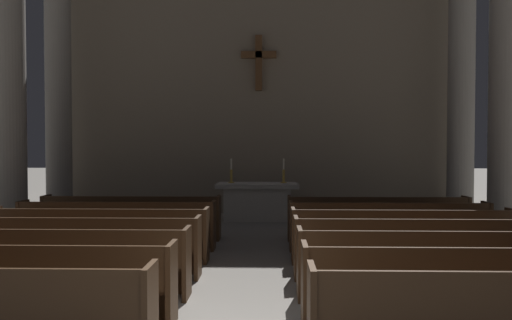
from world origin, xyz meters
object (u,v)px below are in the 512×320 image
(pew_right_row_5, at_px, (402,236))
(candlestick_right, at_px, (284,175))
(column_right_third, at_px, (506,81))
(column_right_fourth, at_px, (461,93))
(altar, at_px, (257,201))
(pew_left_row_6, at_px, (117,225))
(pew_right_row_4, at_px, (419,248))
(pew_right_row_7, at_px, (377,218))
(pew_right_row_3, at_px, (442,265))
(pew_right_row_6, at_px, (389,226))
(pew_left_row_4, at_px, (77,246))
(column_left_fourth, at_px, (58,94))
(pew_right_row_2, at_px, (473,286))
(candlestick_left, at_px, (231,175))
(pew_left_row_3, at_px, (48,262))
(pew_left_row_5, at_px, (99,235))
(pew_left_row_7, at_px, (132,217))
(pew_left_row_2, at_px, (8,283))
(column_left_third, at_px, (9,83))

(pew_right_row_5, bearing_deg, candlestick_right, 110.44)
(column_right_third, height_order, column_right_fourth, same)
(candlestick_right, bearing_deg, altar, -180.00)
(pew_left_row_6, relative_size, altar, 1.73)
(pew_right_row_4, distance_m, pew_right_row_7, 3.35)
(pew_left_row_6, xyz_separation_m, pew_right_row_3, (5.27, -3.35, 0.00))
(pew_right_row_6, bearing_deg, pew_left_row_4, -157.03)
(column_right_fourth, relative_size, altar, 3.18)
(column_left_fourth, relative_size, column_right_fourth, 1.00)
(pew_right_row_2, distance_m, pew_right_row_3, 1.12)
(pew_right_row_6, distance_m, column_right_fourth, 5.96)
(pew_right_row_4, bearing_deg, pew_right_row_2, -90.00)
(pew_right_row_4, distance_m, candlestick_left, 7.17)
(pew_left_row_3, height_order, pew_right_row_3, same)
(pew_left_row_5, distance_m, pew_right_row_4, 5.38)
(pew_left_row_3, xyz_separation_m, column_left_fourth, (-2.83, 7.70, 2.94))
(altar, bearing_deg, candlestick_right, 0.00)
(pew_right_row_4, distance_m, pew_right_row_6, 2.23)
(pew_left_row_4, relative_size, pew_left_row_5, 1.00)
(pew_left_row_4, bearing_deg, pew_left_row_6, 90.00)
(pew_left_row_7, relative_size, candlestick_left, 5.85)
(pew_left_row_3, relative_size, pew_left_row_7, 1.00)
(pew_right_row_7, height_order, candlestick_left, candlestick_left)
(pew_left_row_7, bearing_deg, candlestick_right, 41.55)
(pew_left_row_2, distance_m, pew_right_row_6, 6.91)
(pew_right_row_2, relative_size, candlestick_left, 5.85)
(altar, bearing_deg, column_left_third, -154.99)
(pew_left_row_5, bearing_deg, pew_left_row_7, 90.00)
(pew_left_row_3, xyz_separation_m, pew_right_row_3, (5.27, 0.00, 0.00))
(pew_left_row_2, distance_m, pew_right_row_2, 5.27)
(pew_left_row_2, xyz_separation_m, altar, (2.63, 8.54, 0.06))
(pew_left_row_5, height_order, pew_right_row_6, same)
(altar, bearing_deg, column_right_fourth, 2.93)
(pew_right_row_7, relative_size, column_right_fourth, 0.54)
(column_right_third, distance_m, candlestick_right, 5.83)
(column_left_fourth, bearing_deg, column_right_fourth, 0.00)
(pew_left_row_4, xyz_separation_m, pew_left_row_7, (0.00, 3.35, 0.00))
(pew_left_row_2, distance_m, pew_right_row_5, 6.24)
(pew_left_row_4, height_order, column_right_fourth, column_right_fourth)
(pew_left_row_4, distance_m, pew_right_row_4, 5.27)
(pew_left_row_2, height_order, column_left_third, column_left_third)
(column_right_third, height_order, candlestick_left, column_right_third)
(column_right_fourth, height_order, candlestick_left, column_right_fourth)
(pew_right_row_2, bearing_deg, candlestick_right, 102.76)
(pew_right_row_5, bearing_deg, pew_right_row_3, -90.00)
(candlestick_right, bearing_deg, pew_left_row_4, -117.87)
(pew_left_row_3, xyz_separation_m, pew_left_row_5, (0.00, 2.23, 0.00))
(column_right_fourth, distance_m, altar, 6.18)
(pew_left_row_2, distance_m, candlestick_left, 8.78)
(pew_left_row_3, distance_m, column_right_third, 9.89)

